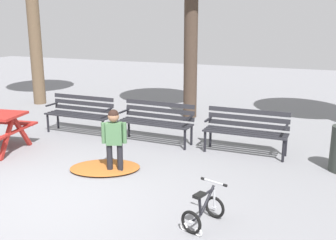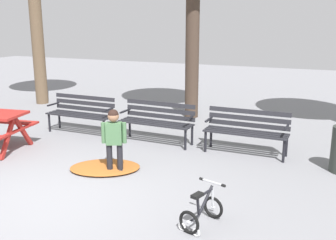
# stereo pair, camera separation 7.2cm
# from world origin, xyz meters

# --- Properties ---
(ground) EXTENTS (36.00, 36.00, 0.00)m
(ground) POSITION_xyz_m (0.00, 0.00, 0.00)
(ground) COLOR gray
(park_bench_far_left) EXTENTS (1.60, 0.47, 0.85)m
(park_bench_far_left) POSITION_xyz_m (-1.63, 3.15, 0.51)
(park_bench_far_left) COLOR #232328
(park_bench_far_left) RESTS_ON ground
(park_bench_left) EXTENTS (1.61, 0.51, 0.85)m
(park_bench_left) POSITION_xyz_m (0.27, 3.18, 0.51)
(park_bench_left) COLOR #232328
(park_bench_left) RESTS_ON ground
(park_bench_right) EXTENTS (1.60, 0.46, 0.85)m
(park_bench_right) POSITION_xyz_m (2.17, 3.21, 0.51)
(park_bench_right) COLOR #232328
(park_bench_right) RESTS_ON ground
(child_standing) EXTENTS (0.39, 0.25, 1.11)m
(child_standing) POSITION_xyz_m (0.35, 1.30, 0.66)
(child_standing) COLOR black
(child_standing) RESTS_ON ground
(kids_bicycle) EXTENTS (0.49, 0.62, 0.54)m
(kids_bicycle) POSITION_xyz_m (2.29, 0.16, 0.20)
(kids_bicycle) COLOR black
(kids_bicycle) RESTS_ON ground
(leaf_pile) EXTENTS (1.47, 1.29, 0.07)m
(leaf_pile) POSITION_xyz_m (0.10, 1.36, 0.04)
(leaf_pile) COLOR #9E5623
(leaf_pile) RESTS_ON ground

